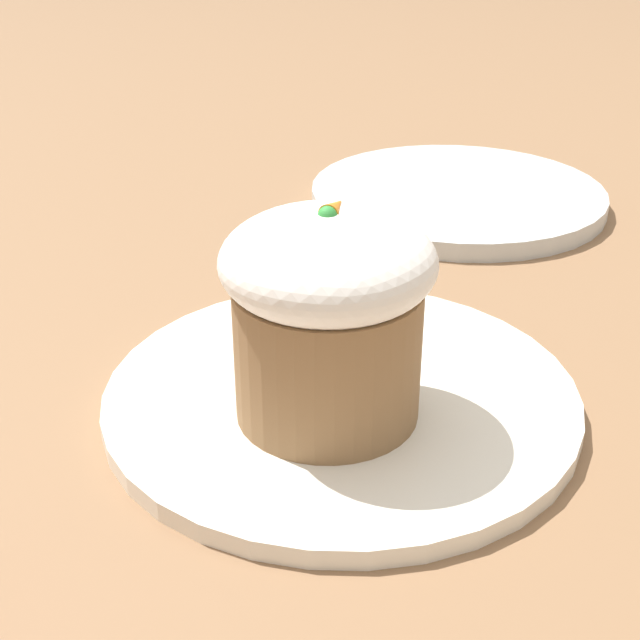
{
  "coord_description": "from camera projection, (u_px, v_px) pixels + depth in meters",
  "views": [
    {
      "loc": [
        -0.38,
        -0.12,
        0.26
      ],
      "look_at": [
        -0.02,
        0.0,
        0.06
      ],
      "focal_mm": 50.0,
      "sensor_mm": 36.0,
      "label": 1
    }
  ],
  "objects": [
    {
      "name": "spoon",
      "position": [
        321.0,
        366.0,
        0.48
      ],
      "size": [
        0.13,
        0.06,
        0.01
      ],
      "color": "#B7B7BC",
      "rests_on": "dessert_plate"
    },
    {
      "name": "side_plate",
      "position": [
        452.0,
        195.0,
        0.73
      ],
      "size": [
        0.24,
        0.24,
        0.01
      ],
      "color": "silver",
      "rests_on": "ground_plane"
    },
    {
      "name": "carrot_cake",
      "position": [
        320.0,
        309.0,
        0.42
      ],
      "size": [
        0.1,
        0.1,
        0.11
      ],
      "color": "olive",
      "rests_on": "dessert_plate"
    },
    {
      "name": "dessert_plate",
      "position": [
        341.0,
        396.0,
        0.47
      ],
      "size": [
        0.25,
        0.25,
        0.01
      ],
      "color": "white",
      "rests_on": "ground_plane"
    },
    {
      "name": "ground_plane",
      "position": [
        341.0,
        404.0,
        0.47
      ],
      "size": [
        4.0,
        4.0,
        0.0
      ],
      "primitive_type": "plane",
      "color": "#846042"
    }
  ]
}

